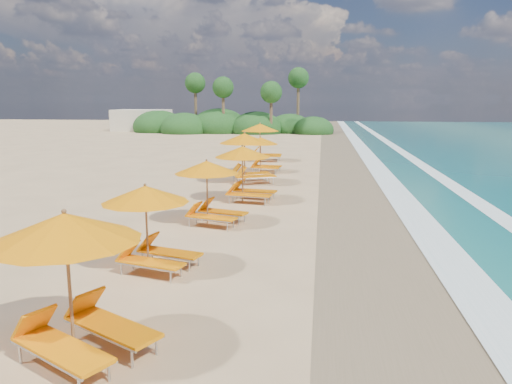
# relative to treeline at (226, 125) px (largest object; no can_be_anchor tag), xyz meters

# --- Properties ---
(ground) EXTENTS (160.00, 160.00, 0.00)m
(ground) POSITION_rel_treeline_xyz_m (9.94, -45.51, -1.00)
(ground) COLOR tan
(ground) RESTS_ON ground
(wet_sand) EXTENTS (4.00, 160.00, 0.01)m
(wet_sand) POSITION_rel_treeline_xyz_m (13.94, -45.51, -0.99)
(wet_sand) COLOR #836C4E
(wet_sand) RESTS_ON ground
(surf_foam) EXTENTS (4.00, 160.00, 0.01)m
(surf_foam) POSITION_rel_treeline_xyz_m (16.64, -45.51, -0.97)
(surf_foam) COLOR white
(surf_foam) RESTS_ON ground
(station_2) EXTENTS (3.27, 3.27, 2.46)m
(station_2) POSITION_rel_treeline_xyz_m (8.15, -53.95, 0.38)
(station_2) COLOR olive
(station_2) RESTS_ON ground
(station_3) EXTENTS (2.70, 2.62, 2.17)m
(station_3) POSITION_rel_treeline_xyz_m (7.95, -49.82, 0.22)
(station_3) COLOR olive
(station_3) RESTS_ON ground
(station_4) EXTENTS (2.77, 2.69, 2.21)m
(station_4) POSITION_rel_treeline_xyz_m (8.38, -45.20, 0.24)
(station_4) COLOR olive
(station_4) RESTS_ON ground
(station_5) EXTENTS (2.76, 2.62, 2.35)m
(station_5) POSITION_rel_treeline_xyz_m (8.99, -41.33, 0.32)
(station_5) COLOR olive
(station_5) RESTS_ON ground
(station_6) EXTENTS (3.37, 3.35, 2.58)m
(station_6) POSITION_rel_treeline_xyz_m (8.39, -36.90, 0.45)
(station_6) COLOR olive
(station_6) RESTS_ON ground
(station_7) EXTENTS (2.41, 2.28, 2.08)m
(station_7) POSITION_rel_treeline_xyz_m (8.68, -33.09, 0.17)
(station_7) COLOR olive
(station_7) RESTS_ON ground
(station_8) EXTENTS (2.85, 2.64, 2.61)m
(station_8) POSITION_rel_treeline_xyz_m (8.04, -27.94, 0.47)
(station_8) COLOR olive
(station_8) RESTS_ON ground
(treeline) EXTENTS (25.80, 8.80, 9.74)m
(treeline) POSITION_rel_treeline_xyz_m (0.00, 0.00, 0.00)
(treeline) COLOR #163D14
(treeline) RESTS_ON ground
(beach_building) EXTENTS (7.00, 5.00, 2.80)m
(beach_building) POSITION_rel_treeline_xyz_m (-12.06, 2.49, 0.40)
(beach_building) COLOR beige
(beach_building) RESTS_ON ground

